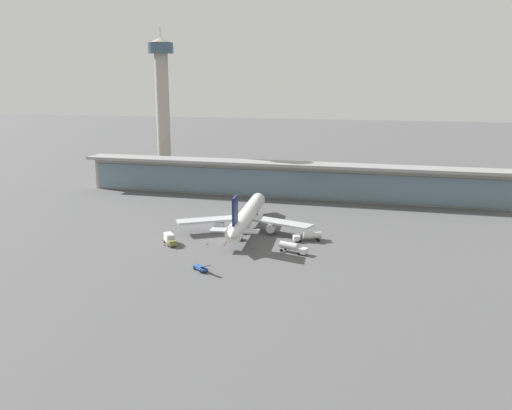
% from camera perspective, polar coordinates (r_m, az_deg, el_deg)
% --- Properties ---
extents(ground_plane, '(1200.00, 1200.00, 0.00)m').
position_cam_1_polar(ground_plane, '(172.91, -1.45, -3.45)').
color(ground_plane, '#515154').
extents(airliner_on_stand, '(44.80, 58.65, 15.62)m').
position_cam_1_polar(airliner_on_stand, '(180.67, -0.96, -1.14)').
color(airliner_on_stand, white).
rests_on(airliner_on_stand, ground).
extents(service_truck_near_nose_blue, '(6.14, 5.32, 2.70)m').
position_cam_1_polar(service_truck_near_nose_blue, '(143.58, -5.76, -6.54)').
color(service_truck_near_nose_blue, '#234C9E').
rests_on(service_truck_near_nose_blue, ground).
extents(service_truck_under_wing_white, '(8.87, 4.92, 2.95)m').
position_cam_1_polar(service_truck_under_wing_white, '(157.93, 3.79, -4.39)').
color(service_truck_under_wing_white, silver).
rests_on(service_truck_under_wing_white, ground).
extents(service_truck_mid_apron_olive, '(2.26, 3.15, 2.05)m').
position_cam_1_polar(service_truck_mid_apron_olive, '(170.49, -1.74, -3.38)').
color(service_truck_mid_apron_olive, olive).
rests_on(service_truck_mid_apron_olive, ground).
extents(service_truck_by_tail_white, '(8.80, 5.41, 2.95)m').
position_cam_1_polar(service_truck_by_tail_white, '(169.64, 5.48, -3.22)').
color(service_truck_by_tail_white, silver).
rests_on(service_truck_by_tail_white, ground).
extents(service_truck_on_taxiway_olive, '(6.33, 7.15, 3.10)m').
position_cam_1_polar(service_truck_on_taxiway_olive, '(167.97, -8.98, -3.49)').
color(service_truck_on_taxiway_olive, olive).
rests_on(service_truck_on_taxiway_olive, ground).
extents(terminal_building, '(183.60, 12.80, 15.20)m').
position_cam_1_polar(terminal_building, '(233.76, 3.27, 2.71)').
color(terminal_building, '#9E998E').
rests_on(terminal_building, ground).
extents(control_tower, '(12.00, 12.00, 73.97)m').
position_cam_1_polar(control_tower, '(271.94, -9.72, 10.79)').
color(control_tower, '#9E998E').
rests_on(control_tower, ground).
extents(safety_cone_alpha, '(0.62, 0.62, 0.70)m').
position_cam_1_polar(safety_cone_alpha, '(167.31, -9.53, -4.06)').
color(safety_cone_alpha, orange).
rests_on(safety_cone_alpha, ground).
extents(safety_cone_bravo, '(0.62, 0.62, 0.70)m').
position_cam_1_polar(safety_cone_bravo, '(165.62, -3.36, -4.08)').
color(safety_cone_bravo, orange).
rests_on(safety_cone_bravo, ground).
extents(safety_cone_charlie, '(0.62, 0.62, 0.70)m').
position_cam_1_polar(safety_cone_charlie, '(166.48, -5.12, -4.02)').
color(safety_cone_charlie, orange).
rests_on(safety_cone_charlie, ground).
extents(safety_cone_delta, '(0.62, 0.62, 0.70)m').
position_cam_1_polar(safety_cone_delta, '(167.93, -3.16, -3.84)').
color(safety_cone_delta, orange).
rests_on(safety_cone_delta, ground).
extents(safety_cone_echo, '(0.62, 0.62, 0.70)m').
position_cam_1_polar(safety_cone_echo, '(168.37, -9.07, -3.94)').
color(safety_cone_echo, orange).
rests_on(safety_cone_echo, ground).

